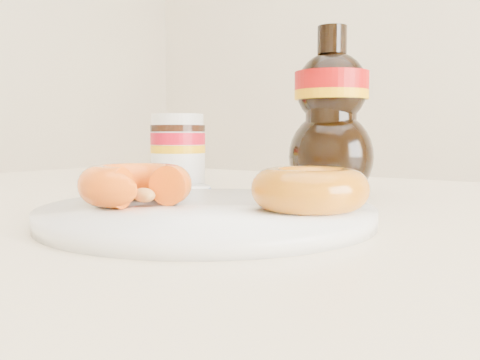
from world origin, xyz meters
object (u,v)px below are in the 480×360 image
Objects in this scene: donut_whole at (310,189)px; syrup_bottle at (331,113)px; dark_jar at (170,158)px; plate at (207,213)px; blue_rim_saucer at (163,191)px; dining_table at (256,278)px; nutella_jar at (178,150)px; donut_bitten at (136,184)px.

donut_whole is 0.48× the size of syrup_bottle.
syrup_bottle is 2.40× the size of dark_jar.
plate is at bearing -40.38° from dark_jar.
blue_rim_saucer is (0.07, -0.09, -0.04)m from dark_jar.
plate is 1.42× the size of syrup_bottle.
plate is (0.03, -0.12, 0.09)m from dining_table.
donut_whole reaches higher than plate.
blue_rim_saucer is (-0.15, 0.00, 0.09)m from dining_table.
nutella_jar is (-0.17, 0.06, 0.14)m from dining_table.
blue_rim_saucer is (-0.18, 0.12, -0.00)m from plate.
plate is 2.81× the size of nutella_jar.
donut_bitten is at bearing -102.65° from dining_table.
syrup_bottle reaches higher than plate.
blue_rim_saucer is at bearing -66.66° from nutella_jar.
syrup_bottle reaches higher than nutella_jar.
plate is 2.97× the size of donut_whole.
syrup_bottle reaches higher than donut_bitten.
donut_bitten is 0.16m from donut_whole.
donut_whole is 0.95× the size of nutella_jar.
donut_bitten is 0.25m from nutella_jar.
syrup_bottle is at bearing 89.76° from plate.
dark_jar reaches higher than donut_bitten.
dark_jar is (-0.25, -0.03, -0.06)m from syrup_bottle.
blue_rim_saucer is at bearing -50.97° from dark_jar.
dining_table is 13.36× the size of donut_bitten.
nutella_jar is at bearing 113.34° from blue_rim_saucer.
donut_bitten is 0.49× the size of syrup_bottle.
plate is 0.26m from syrup_bottle.
nutella_jar is at bearing -162.51° from syrup_bottle.
blue_rim_saucer is (-0.18, -0.12, -0.10)m from syrup_bottle.
syrup_bottle is at bearing 112.53° from donut_whole.
nutella_jar is at bearing 161.68° from dining_table.
syrup_bottle is 0.24m from blue_rim_saucer.
syrup_bottle is (0.06, 0.27, 0.07)m from donut_bitten.
dining_table is 0.27m from dark_jar.
syrup_bottle is (0.00, 0.24, 0.10)m from plate.
syrup_bottle reaches higher than dining_table.
blue_rim_saucer reaches higher than dining_table.
blue_rim_saucer is at bearing 161.19° from donut_whole.
dining_table is at bearing -22.89° from dark_jar.
blue_rim_saucer is (-0.12, 0.15, -0.03)m from donut_bitten.
plate is 0.10m from donut_whole.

